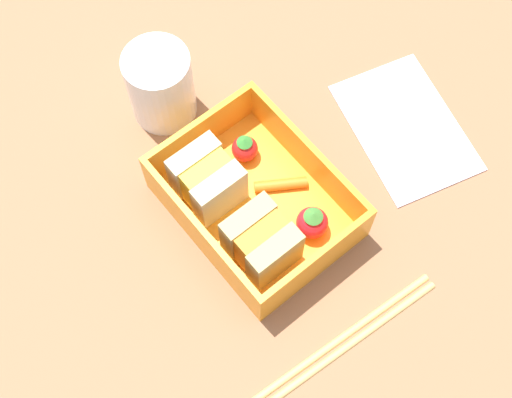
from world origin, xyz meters
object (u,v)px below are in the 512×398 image
object	(u,v)px
carrot_stick_far_left	(282,186)
drinking_glass	(157,88)
strawberry_far_left	(245,148)
chopstick_pair	(344,342)
sandwich_left	(261,242)
sandwich_center_left	(207,180)
folded_napkin	(406,127)
strawberry_left	(312,222)

from	to	relation	value
carrot_stick_far_left	drinking_glass	world-z (taller)	drinking_glass
strawberry_far_left	chopstick_pair	world-z (taller)	strawberry_far_left
drinking_glass	strawberry_far_left	bearing A→B (deg)	-163.11
carrot_stick_far_left	sandwich_left	bearing A→B (deg)	123.95
chopstick_pair	carrot_stick_far_left	bearing A→B (deg)	-19.19
strawberry_far_left	drinking_glass	bearing A→B (deg)	16.89
sandwich_center_left	chopstick_pair	size ratio (longest dim) A/B	0.28
strawberry_far_left	sandwich_center_left	bearing A→B (deg)	100.26
sandwich_left	carrot_stick_far_left	size ratio (longest dim) A/B	1.11
sandwich_center_left	drinking_glass	bearing A→B (deg)	-11.21
strawberry_far_left	drinking_glass	size ratio (longest dim) A/B	0.38
folded_napkin	strawberry_left	bearing A→B (deg)	99.64
strawberry_far_left	chopstick_pair	distance (cm)	21.01
sandwich_left	folded_napkin	xyz separation A→B (cm)	(1.41, -20.68, -3.71)
strawberry_left	sandwich_left	bearing A→B (deg)	76.84
sandwich_left	strawberry_left	distance (cm)	5.45
sandwich_left	chopstick_pair	xyz separation A→B (cm)	(-11.29, -0.50, -3.56)
strawberry_far_left	folded_napkin	size ratio (longest dim) A/B	0.21
strawberry_left	drinking_glass	xyz separation A→B (cm)	(20.43, 3.00, 1.44)
drinking_glass	strawberry_left	bearing A→B (deg)	-171.65
strawberry_left	carrot_stick_far_left	bearing A→B (deg)	-6.53
folded_napkin	chopstick_pair	bearing A→B (deg)	122.21
strawberry_left	chopstick_pair	xyz separation A→B (cm)	(-10.08, 4.70, -2.51)
strawberry_left	chopstick_pair	world-z (taller)	strawberry_left
chopstick_pair	folded_napkin	bearing A→B (deg)	-57.79
carrot_stick_far_left	sandwich_center_left	bearing A→B (deg)	54.18
sandwich_left	chopstick_pair	distance (cm)	11.85
strawberry_far_left	drinking_glass	xyz separation A→B (cm)	(10.18, 3.09, 1.66)
sandwich_left	strawberry_left	xyz separation A→B (cm)	(-1.22, -5.20, -1.06)
folded_napkin	drinking_glass	bearing A→B (deg)	46.06
chopstick_pair	folded_napkin	xyz separation A→B (cm)	(12.71, -20.17, -0.15)
strawberry_far_left	chopstick_pair	bearing A→B (deg)	166.73
carrot_stick_far_left	drinking_glass	distance (cm)	15.93
sandwich_left	strawberry_far_left	bearing A→B (deg)	-30.38
strawberry_left	drinking_glass	size ratio (longest dim) A/B	0.43
chopstick_pair	sandwich_left	bearing A→B (deg)	2.54
sandwich_center_left	carrot_stick_far_left	world-z (taller)	sandwich_center_left
sandwich_center_left	strawberry_left	world-z (taller)	sandwich_center_left
chopstick_pair	folded_napkin	world-z (taller)	chopstick_pair
sandwich_center_left	strawberry_far_left	xyz separation A→B (cm)	(0.96, -5.30, -1.27)
drinking_glass	carrot_stick_far_left	bearing A→B (deg)	-166.83
sandwich_left	drinking_glass	world-z (taller)	drinking_glass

